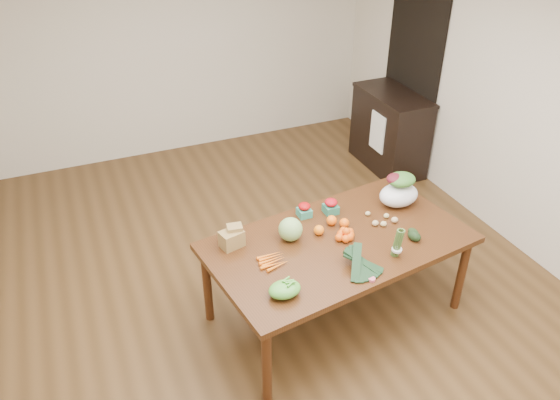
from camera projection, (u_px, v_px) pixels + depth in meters
name	position (u px, v px, depth m)	size (l,w,h in m)	color
floor	(265.00, 287.00, 4.86)	(6.00, 6.00, 0.00)	#55391D
room_walls	(262.00, 152.00, 4.14)	(5.02, 6.02, 2.70)	beige
dining_table	(336.00, 278.00, 4.40)	(2.00, 1.11, 0.75)	#42220F
doorway_dark	(411.00, 79.00, 6.36)	(0.02, 1.00, 2.10)	black
cabinet	(390.00, 131.00, 6.53)	(0.52, 1.02, 0.94)	black
dish_towel	(377.00, 132.00, 6.30)	(0.02, 0.28, 0.45)	white
paper_bag	(232.00, 237.00, 4.09)	(0.23, 0.19, 0.16)	olive
cabbage	(290.00, 229.00, 4.16)	(0.19, 0.19, 0.19)	#97C471
strawberry_basket_a	(304.00, 211.00, 4.46)	(0.11, 0.11, 0.10)	#B00B0C
strawberry_basket_b	(331.00, 207.00, 4.50)	(0.11, 0.11, 0.10)	red
orange_a	(319.00, 230.00, 4.24)	(0.08, 0.08, 0.08)	orange
orange_b	(332.00, 220.00, 4.35)	(0.08, 0.08, 0.08)	orange
orange_c	(344.00, 223.00, 4.33)	(0.08, 0.08, 0.08)	orange
mandarin_cluster	(346.00, 233.00, 4.19)	(0.18, 0.18, 0.10)	#DC580D
carrots	(272.00, 261.00, 3.96)	(0.22, 0.19, 0.03)	orange
snap_pea_bag	(285.00, 289.00, 3.64)	(0.23, 0.17, 0.10)	#51AD3A
kale_bunch	(364.00, 264.00, 3.83)	(0.32, 0.40, 0.16)	black
asparagus_bundle	(398.00, 243.00, 3.96)	(0.08, 0.08, 0.25)	#4B7033
potato_a	(375.00, 223.00, 4.35)	(0.05, 0.05, 0.05)	#D9B27D
potato_b	(384.00, 224.00, 4.34)	(0.05, 0.05, 0.04)	#D6C47B
potato_c	(386.00, 216.00, 4.45)	(0.05, 0.04, 0.04)	tan
potato_d	(368.00, 214.00, 4.48)	(0.04, 0.04, 0.04)	#D8B67C
potato_e	(395.00, 220.00, 4.39)	(0.06, 0.05, 0.05)	tan
avocado_a	(414.00, 236.00, 4.18)	(0.08, 0.11, 0.08)	black
avocado_b	(413.00, 232.00, 4.24)	(0.06, 0.09, 0.06)	black
salad_bag	(399.00, 191.00, 4.56)	(0.34, 0.26, 0.27)	white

